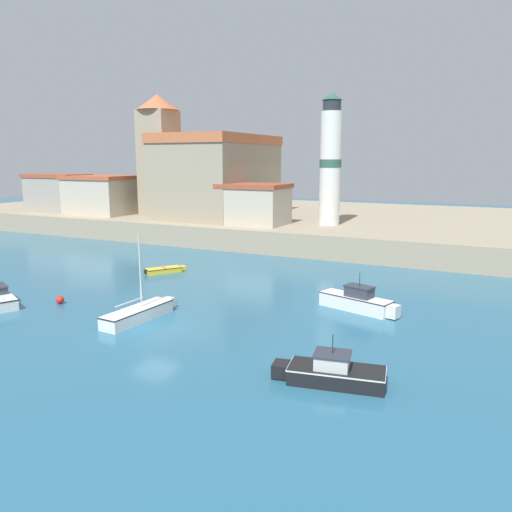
% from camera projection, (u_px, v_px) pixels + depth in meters
% --- Properties ---
extents(ground_plane, '(200.00, 200.00, 0.00)m').
position_uv_depth(ground_plane, '(155.00, 330.00, 29.64)').
color(ground_plane, '#28607F').
extents(quay_seawall, '(120.00, 40.00, 2.50)m').
position_uv_depth(quay_seawall, '(355.00, 224.00, 68.39)').
color(quay_seawall, gray).
rests_on(quay_seawall, ground).
extents(motorboat_white_1, '(5.70, 2.79, 2.61)m').
position_uv_depth(motorboat_white_1, '(358.00, 301.00, 33.40)').
color(motorboat_white_1, white).
rests_on(motorboat_white_1, ground).
extents(motorboat_black_2, '(5.28, 2.53, 2.33)m').
position_uv_depth(motorboat_black_2, '(332.00, 372.00, 22.56)').
color(motorboat_black_2, black).
rests_on(motorboat_black_2, ground).
extents(sailboat_white_3, '(1.70, 5.99, 5.49)m').
position_uv_depth(sailboat_white_3, '(139.00, 313.00, 31.46)').
color(sailboat_white_3, white).
rests_on(sailboat_white_3, ground).
extents(dinghy_yellow_4, '(2.78, 3.56, 0.53)m').
position_uv_depth(dinghy_yellow_4, '(165.00, 270.00, 44.68)').
color(dinghy_yellow_4, yellow).
rests_on(dinghy_yellow_4, ground).
extents(mooring_buoy, '(0.57, 0.57, 0.57)m').
position_uv_depth(mooring_buoy, '(60.00, 300.00, 35.02)').
color(mooring_buoy, red).
rests_on(mooring_buoy, ground).
extents(church, '(15.97, 16.86, 15.81)m').
position_uv_depth(church, '(210.00, 173.00, 65.82)').
color(church, gray).
rests_on(church, quay_seawall).
extents(lighthouse, '(2.46, 2.46, 14.76)m').
position_uv_depth(lighthouse, '(330.00, 162.00, 56.71)').
color(lighthouse, silver).
rests_on(lighthouse, quay_seawall).
extents(harbor_shed_near_wharf, '(9.17, 5.06, 5.40)m').
position_uv_depth(harbor_shed_near_wharf, '(58.00, 193.00, 72.19)').
color(harbor_shed_near_wharf, gray).
rests_on(harbor_shed_near_wharf, quay_seawall).
extents(harbor_shed_mid_row, '(7.65, 5.80, 4.72)m').
position_uv_depth(harbor_shed_mid_row, '(254.00, 204.00, 58.07)').
color(harbor_shed_mid_row, '#BCB29E').
rests_on(harbor_shed_mid_row, quay_seawall).
extents(harbor_shed_far_end, '(9.19, 6.93, 5.30)m').
position_uv_depth(harbor_shed_far_end, '(102.00, 195.00, 69.05)').
color(harbor_shed_far_end, '#BCB29E').
rests_on(harbor_shed_far_end, quay_seawall).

